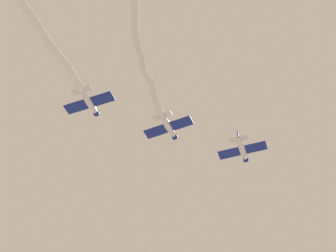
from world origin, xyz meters
TOP-DOWN VIEW (x-y plane):
  - airplane_lead at (1.89, 4.93)m, footprint 6.57×5.03m
  - airplane_left_wing at (11.57, 8.97)m, footprint 6.49×5.02m
  - smoke_trail_left_wing at (14.31, 21.72)m, footprint 3.66×22.11m
  - airplane_right_wing at (21.27, 12.99)m, footprint 6.54×5.03m

SIDE VIEW (x-z plane):
  - airplane_lead at x=1.89m, z-range 56.23..57.86m
  - airplane_left_wing at x=11.57m, z-range 56.48..58.11m
  - smoke_trail_left_wing at x=14.31m, z-range 56.31..58.40m
  - airplane_right_wing at x=21.27m, z-range 56.73..58.36m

